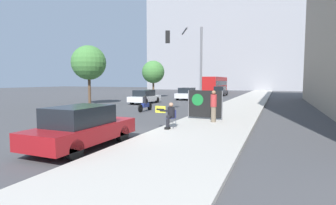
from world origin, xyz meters
TOP-DOWN VIEW (x-y plane):
  - ground_plane at (0.00, 0.00)m, footprint 160.00×160.00m
  - sidewalk_curb at (3.75, 15.00)m, footprint 4.21×90.00m
  - building_backdrop_far at (-2.00, 64.34)m, footprint 52.00×12.00m
  - seated_protester at (2.18, 2.06)m, footprint 1.00×0.77m
  - jogger_on_sidewalk at (3.70, 4.68)m, footprint 0.34×0.34m
  - protest_banner at (2.96, 5.57)m, footprint 2.10×0.06m
  - traffic_light_pole at (1.05, 8.43)m, footprint 2.42×2.18m
  - parked_car_curbside at (0.52, -2.16)m, footprint 1.79×4.29m
  - car_on_road_nearest at (-5.97, 14.96)m, footprint 1.76×4.40m
  - car_on_road_midblock at (-3.71, 22.28)m, footprint 1.86×4.40m
  - car_on_road_distant at (-1.60, 32.78)m, footprint 1.78×4.65m
  - city_bus_on_road at (-4.60, 42.84)m, footprint 2.61×11.45m
  - motorcycle_on_road at (-2.68, 8.78)m, footprint 0.28×2.17m
  - street_tree_near_curb at (-10.67, 11.93)m, footprint 3.44×3.44m
  - street_tree_midblock at (-9.86, 25.08)m, footprint 3.28×3.28m

SIDE VIEW (x-z plane):
  - ground_plane at x=0.00m, z-range 0.00..0.00m
  - sidewalk_curb at x=3.75m, z-range 0.00..0.13m
  - motorcycle_on_road at x=-2.68m, z-range -0.09..1.16m
  - car_on_road_nearest at x=-5.97m, z-range 0.00..1.44m
  - parked_car_curbside at x=0.52m, z-range -0.01..1.50m
  - car_on_road_distant at x=-1.60m, z-range -0.01..1.52m
  - car_on_road_midblock at x=-3.71m, z-range -0.01..1.52m
  - seated_protester at x=2.18m, z-range 0.18..1.40m
  - jogger_on_sidewalk at x=3.70m, z-range 0.15..1.89m
  - protest_banner at x=2.96m, z-range 0.18..1.88m
  - city_bus_on_road at x=-4.60m, z-range 0.24..3.41m
  - street_tree_midblock at x=-9.86m, z-range 1.02..6.35m
  - traffic_light_pole at x=1.05m, z-range 1.14..7.19m
  - street_tree_near_curb at x=-10.67m, z-range 1.23..7.17m
  - building_backdrop_far at x=-2.00m, z-range 0.00..35.95m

